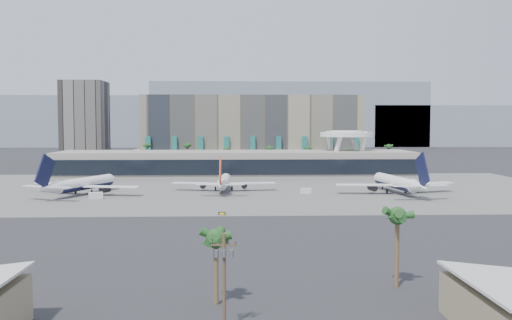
{
  "coord_description": "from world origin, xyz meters",
  "views": [
    {
      "loc": [
        -0.74,
        -164.92,
        25.43
      ],
      "look_at": [
        7.16,
        40.0,
        12.25
      ],
      "focal_mm": 40.0,
      "sensor_mm": 36.0,
      "label": 1
    }
  ],
  "objects_px": {
    "airliner_left": "(82,184)",
    "taxiway_sign": "(222,214)",
    "airliner_centre": "(224,182)",
    "service_vehicle_a": "(96,196)",
    "service_vehicle_b": "(306,191)",
    "airliner_right": "(397,183)",
    "utility_pole": "(224,273)"
  },
  "relations": [
    {
      "from": "airliner_left",
      "to": "taxiway_sign",
      "type": "xyz_separation_m",
      "value": [
        50.84,
        -47.26,
        -3.49
      ]
    },
    {
      "from": "airliner_centre",
      "to": "service_vehicle_a",
      "type": "relative_size",
      "value": 8.82
    },
    {
      "from": "service_vehicle_a",
      "to": "taxiway_sign",
      "type": "bearing_deg",
      "value": -57.36
    },
    {
      "from": "service_vehicle_b",
      "to": "airliner_centre",
      "type": "bearing_deg",
      "value": 159.83
    },
    {
      "from": "airliner_centre",
      "to": "airliner_right",
      "type": "distance_m",
      "value": 63.88
    },
    {
      "from": "taxiway_sign",
      "to": "airliner_right",
      "type": "bearing_deg",
      "value": 53.69
    },
    {
      "from": "utility_pole",
      "to": "airliner_right",
      "type": "relative_size",
      "value": 0.26
    },
    {
      "from": "airliner_right",
      "to": "service_vehicle_b",
      "type": "relative_size",
      "value": 12.07
    },
    {
      "from": "utility_pole",
      "to": "service_vehicle_a",
      "type": "relative_size",
      "value": 2.62
    },
    {
      "from": "utility_pole",
      "to": "service_vehicle_a",
      "type": "distance_m",
      "value": 132.07
    },
    {
      "from": "service_vehicle_b",
      "to": "taxiway_sign",
      "type": "relative_size",
      "value": 1.92
    },
    {
      "from": "taxiway_sign",
      "to": "airliner_centre",
      "type": "bearing_deg",
      "value": 107.85
    },
    {
      "from": "utility_pole",
      "to": "taxiway_sign",
      "type": "height_order",
      "value": "utility_pole"
    },
    {
      "from": "airliner_centre",
      "to": "taxiway_sign",
      "type": "bearing_deg",
      "value": -86.87
    },
    {
      "from": "utility_pole",
      "to": "taxiway_sign",
      "type": "distance_m",
      "value": 88.32
    },
    {
      "from": "utility_pole",
      "to": "airliner_right",
      "type": "height_order",
      "value": "airliner_right"
    },
    {
      "from": "airliner_right",
      "to": "service_vehicle_b",
      "type": "height_order",
      "value": "airliner_right"
    },
    {
      "from": "airliner_centre",
      "to": "airliner_right",
      "type": "height_order",
      "value": "airliner_right"
    },
    {
      "from": "airliner_left",
      "to": "service_vehicle_a",
      "type": "height_order",
      "value": "airliner_left"
    },
    {
      "from": "airliner_right",
      "to": "service_vehicle_a",
      "type": "distance_m",
      "value": 106.3
    },
    {
      "from": "airliner_centre",
      "to": "service_vehicle_a",
      "type": "bearing_deg",
      "value": -151.78
    },
    {
      "from": "service_vehicle_b",
      "to": "airliner_right",
      "type": "bearing_deg",
      "value": -5.93
    },
    {
      "from": "taxiway_sign",
      "to": "service_vehicle_a",
      "type": "bearing_deg",
      "value": 157.66
    },
    {
      "from": "airliner_centre",
      "to": "service_vehicle_b",
      "type": "distance_m",
      "value": 31.27
    },
    {
      "from": "airliner_centre",
      "to": "taxiway_sign",
      "type": "xyz_separation_m",
      "value": [
        0.57,
        -56.35,
        -3.07
      ]
    },
    {
      "from": "service_vehicle_a",
      "to": "service_vehicle_b",
      "type": "distance_m",
      "value": 73.51
    },
    {
      "from": "airliner_left",
      "to": "service_vehicle_b",
      "type": "relative_size",
      "value": 11.12
    },
    {
      "from": "airliner_centre",
      "to": "service_vehicle_b",
      "type": "height_order",
      "value": "airliner_centre"
    },
    {
      "from": "utility_pole",
      "to": "taxiway_sign",
      "type": "relative_size",
      "value": 6.0
    },
    {
      "from": "airliner_right",
      "to": "service_vehicle_b",
      "type": "bearing_deg",
      "value": 170.12
    },
    {
      "from": "utility_pole",
      "to": "service_vehicle_a",
      "type": "bearing_deg",
      "value": 110.14
    },
    {
      "from": "airliner_centre",
      "to": "service_vehicle_a",
      "type": "height_order",
      "value": "airliner_centre"
    }
  ]
}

